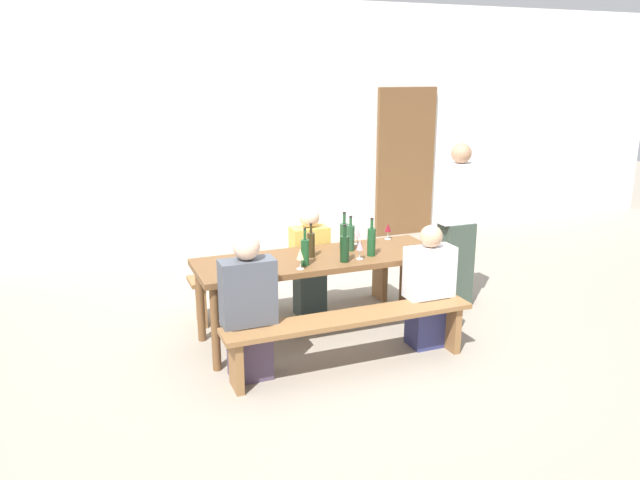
% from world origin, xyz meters
% --- Properties ---
extents(ground_plane, '(24.00, 24.00, 0.00)m').
position_xyz_m(ground_plane, '(0.00, 0.00, 0.00)').
color(ground_plane, gray).
extents(back_wall, '(14.00, 0.20, 3.20)m').
position_xyz_m(back_wall, '(0.00, 3.06, 1.60)').
color(back_wall, white).
rests_on(back_wall, ground).
extents(wooden_door, '(0.90, 0.06, 2.10)m').
position_xyz_m(wooden_door, '(2.48, 2.92, 1.05)').
color(wooden_door, brown).
rests_on(wooden_door, ground).
extents(tasting_table, '(2.18, 0.72, 0.75)m').
position_xyz_m(tasting_table, '(0.00, 0.00, 0.67)').
color(tasting_table, brown).
rests_on(tasting_table, ground).
extents(bench_near, '(2.08, 0.30, 0.45)m').
position_xyz_m(bench_near, '(0.00, -0.66, 0.36)').
color(bench_near, olive).
rests_on(bench_near, ground).
extents(bench_far, '(2.08, 0.30, 0.45)m').
position_xyz_m(bench_far, '(0.00, 0.66, 0.36)').
color(bench_far, olive).
rests_on(bench_far, ground).
extents(wine_bottle_0, '(0.08, 0.08, 0.34)m').
position_xyz_m(wine_bottle_0, '(0.30, 0.17, 0.87)').
color(wine_bottle_0, '#234C2D').
rests_on(wine_bottle_0, tasting_table).
extents(wine_bottle_1, '(0.07, 0.07, 0.30)m').
position_xyz_m(wine_bottle_1, '(-0.08, 0.02, 0.86)').
color(wine_bottle_1, '#332814').
rests_on(wine_bottle_1, tasting_table).
extents(wine_bottle_2, '(0.07, 0.07, 0.32)m').
position_xyz_m(wine_bottle_2, '(-0.21, -0.19, 0.87)').
color(wine_bottle_2, '#194723').
rests_on(wine_bottle_2, tasting_table).
extents(wine_bottle_3, '(0.08, 0.08, 0.33)m').
position_xyz_m(wine_bottle_3, '(0.14, -0.22, 0.87)').
color(wine_bottle_3, '#143319').
rests_on(wine_bottle_3, tasting_table).
extents(wine_bottle_4, '(0.07, 0.07, 0.34)m').
position_xyz_m(wine_bottle_4, '(0.43, -0.14, 0.88)').
color(wine_bottle_4, '#194723').
rests_on(wine_bottle_4, tasting_table).
extents(wine_bottle_5, '(0.07, 0.07, 0.32)m').
position_xyz_m(wine_bottle_5, '(0.33, 0.08, 0.87)').
color(wine_bottle_5, '#234C2D').
rests_on(wine_bottle_5, tasting_table).
extents(wine_glass_0, '(0.07, 0.07, 0.16)m').
position_xyz_m(wine_glass_0, '(0.82, 0.30, 0.86)').
color(wine_glass_0, silver).
rests_on(wine_glass_0, tasting_table).
extents(wine_glass_1, '(0.08, 0.08, 0.16)m').
position_xyz_m(wine_glass_1, '(0.61, 0.25, 0.87)').
color(wine_glass_1, silver).
rests_on(wine_glass_1, tasting_table).
extents(wine_glass_2, '(0.06, 0.06, 0.17)m').
position_xyz_m(wine_glass_2, '(0.29, -0.20, 0.87)').
color(wine_glass_2, silver).
rests_on(wine_glass_2, tasting_table).
extents(wine_glass_3, '(0.07, 0.07, 0.16)m').
position_xyz_m(wine_glass_3, '(0.47, 0.23, 0.86)').
color(wine_glass_3, silver).
rests_on(wine_glass_3, tasting_table).
extents(wine_glass_4, '(0.06, 0.06, 0.18)m').
position_xyz_m(wine_glass_4, '(-0.28, -0.27, 0.87)').
color(wine_glass_4, silver).
rests_on(wine_glass_4, tasting_table).
extents(seated_guest_near_0, '(0.42, 0.24, 1.16)m').
position_xyz_m(seated_guest_near_0, '(-0.79, -0.51, 0.55)').
color(seated_guest_near_0, '#4D3D54').
rests_on(seated_guest_near_0, ground).
extents(seated_guest_near_1, '(0.41, 0.24, 1.08)m').
position_xyz_m(seated_guest_near_1, '(0.80, -0.51, 0.50)').
color(seated_guest_near_1, navy).
rests_on(seated_guest_near_1, ground).
extents(seated_guest_far_0, '(0.36, 0.24, 1.08)m').
position_xyz_m(seated_guest_far_0, '(0.10, 0.51, 0.51)').
color(seated_guest_far_0, '#334341').
rests_on(seated_guest_far_0, ground).
extents(standing_host, '(0.41, 0.24, 1.65)m').
position_xyz_m(standing_host, '(1.54, 0.20, 0.80)').
color(standing_host, '#3B4A3E').
rests_on(standing_host, ground).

